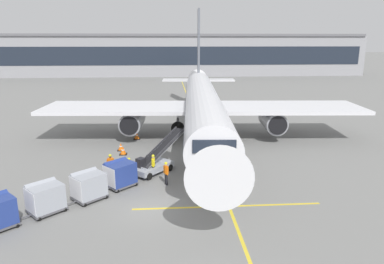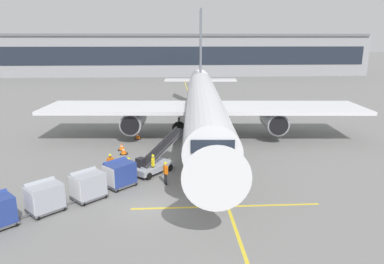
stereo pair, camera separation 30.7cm
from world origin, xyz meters
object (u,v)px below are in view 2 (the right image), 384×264
object	(u,v)px
ground_crew_by_loader	(166,172)
ground_crew_by_carts	(129,167)
safety_cone_engine_keepout	(121,147)
safety_cone_wingtip	(124,150)
baggage_cart_lead	(119,173)
baggage_cart_second	(88,185)
baggage_cart_third	(44,196)
safety_cone_nose_mark	(138,136)
ground_crew_marshaller	(110,163)
parked_airplane	(204,104)
ground_crew_wingwalker	(153,164)
belt_loader	(155,162)

from	to	relation	value
ground_crew_by_loader	ground_crew_by_carts	world-z (taller)	same
safety_cone_engine_keepout	safety_cone_wingtip	size ratio (longest dim) A/B	0.94
baggage_cart_lead	ground_crew_by_carts	xyz separation A→B (m)	(0.54, 1.23, -0.00)
baggage_cart_second	safety_cone_engine_keepout	bearing A→B (deg)	86.03
baggage_cart_third	ground_crew_by_loader	bearing A→B (deg)	27.29
baggage_cart_second	safety_cone_nose_mark	size ratio (longest dim) A/B	3.34
baggage_cart_second	ground_crew_by_carts	world-z (taller)	baggage_cart_second
safety_cone_nose_mark	baggage_cart_lead	bearing A→B (deg)	-90.70
ground_crew_marshaller	parked_airplane	bearing A→B (deg)	52.60
baggage_cart_lead	baggage_cart_third	world-z (taller)	same
ground_crew_by_carts	safety_cone_nose_mark	bearing A→B (deg)	91.95
baggage_cart_third	safety_cone_nose_mark	xyz separation A→B (m)	(4.17, 16.29, -0.63)
baggage_cart_third	ground_crew_by_carts	xyz separation A→B (m)	(4.56, 4.88, -0.00)
baggage_cart_third	safety_cone_wingtip	world-z (taller)	baggage_cart_third
ground_crew_by_loader	baggage_cart_third	bearing A→B (deg)	-152.71
safety_cone_nose_mark	parked_airplane	bearing A→B (deg)	2.36
parked_airplane	ground_crew_wingwalker	xyz separation A→B (m)	(-4.90, -11.04, -2.71)
parked_airplane	baggage_cart_second	distance (m)	17.62
belt_loader	safety_cone_engine_keepout	bearing A→B (deg)	119.72
baggage_cart_third	ground_crew_marshaller	distance (m)	6.59
ground_crew_wingwalker	safety_cone_wingtip	xyz separation A→B (m)	(-2.99, 5.57, -0.63)
ground_crew_marshaller	safety_cone_nose_mark	bearing A→B (deg)	83.74
safety_cone_engine_keepout	safety_cone_nose_mark	xyz separation A→B (m)	(1.20, 3.95, 0.02)
ground_crew_wingwalker	safety_cone_wingtip	distance (m)	6.35
safety_cone_wingtip	ground_crew_by_loader	bearing A→B (deg)	-61.54
belt_loader	baggage_cart_lead	xyz separation A→B (m)	(-2.38, -2.69, 0.12)
ground_crew_marshaller	safety_cone_wingtip	size ratio (longest dim) A/B	2.30
ground_crew_wingwalker	baggage_cart_third	bearing A→B (deg)	-138.84
parked_airplane	ground_crew_by_carts	world-z (taller)	parked_airplane
ground_crew_wingwalker	safety_cone_wingtip	size ratio (longest dim) A/B	2.30
baggage_cart_third	safety_cone_wingtip	size ratio (longest dim) A/B	3.36
ground_crew_by_loader	ground_crew_by_carts	xyz separation A→B (m)	(-2.75, 1.11, 0.00)
ground_crew_by_loader	safety_cone_wingtip	world-z (taller)	ground_crew_by_loader
ground_crew_by_loader	safety_cone_wingtip	size ratio (longest dim) A/B	2.30
safety_cone_engine_keepout	baggage_cart_third	bearing A→B (deg)	-103.54
belt_loader	ground_crew_by_loader	xyz separation A→B (m)	(0.91, -2.56, 0.12)
safety_cone_engine_keepout	parked_airplane	bearing A→B (deg)	27.17
ground_crew_by_loader	belt_loader	bearing A→B (deg)	109.56
safety_cone_nose_mark	belt_loader	bearing A→B (deg)	-77.39
ground_crew_wingwalker	safety_cone_engine_keepout	xyz separation A→B (m)	(-3.36, 6.81, -0.65)
ground_crew_marshaller	baggage_cart_third	bearing A→B (deg)	-117.36
belt_loader	baggage_cart_second	distance (m)	6.25
baggage_cart_third	safety_cone_wingtip	distance (m)	11.61
ground_crew_by_loader	parked_airplane	bearing A→B (deg)	73.00
baggage_cart_lead	ground_crew_wingwalker	world-z (taller)	baggage_cart_lead
safety_cone_nose_mark	safety_cone_wingtip	bearing A→B (deg)	-99.14
ground_crew_marshaller	belt_loader	bearing A→B (deg)	8.15
baggage_cart_lead	safety_cone_engine_keepout	bearing A→B (deg)	96.87
ground_crew_by_loader	ground_crew_wingwalker	xyz separation A→B (m)	(-0.98, 1.76, 0.00)
ground_crew_by_loader	safety_cone_nose_mark	world-z (taller)	ground_crew_by_loader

